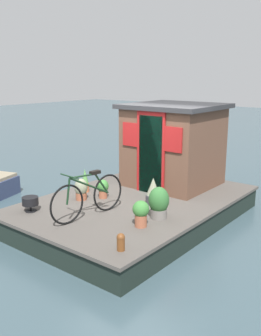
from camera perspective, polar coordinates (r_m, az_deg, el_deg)
The scene contains 12 objects.
ground_plane at distance 8.23m, azimuth 0.88°, elevation -7.72°, with size 60.00×60.00×0.00m, color #384C54.
houseboat_deck at distance 8.15m, azimuth 0.89°, elevation -6.15°, with size 5.02×3.35×0.48m.
houseboat_cabin at distance 8.95m, azimuth 6.43°, elevation 3.51°, with size 1.99×2.04×1.90m.
bicycle at distance 6.97m, azimuth -6.31°, elevation -4.22°, with size 1.67×0.50×0.86m.
potted_plant_fern at distance 6.54m, azimuth 1.56°, elevation -6.63°, with size 0.29×0.29×0.46m.
potted_plant_geranium at distance 8.00m, azimuth -7.40°, elevation -3.15°, with size 0.27×0.27×0.45m.
potted_plant_basil at distance 6.93m, azimuth 4.25°, elevation -5.15°, with size 0.37×0.37×0.58m.
potted_plant_succulent at distance 8.51m, azimuth -6.81°, elevation -1.95°, with size 0.17×0.17×0.52m.
potted_plant_ivy at distance 8.06m, azimuth -4.15°, elevation -3.00°, with size 0.24×0.24×0.40m.
potted_plant_thyme at distance 7.69m, azimuth 3.40°, elevation -3.52°, with size 0.30×0.30×0.54m.
charcoal_grill at distance 7.52m, azimuth -14.75°, elevation -4.88°, with size 0.31×0.31×0.29m.
mooring_bollard at distance 5.73m, azimuth -1.46°, elevation -10.89°, with size 0.13×0.13×0.27m.
Camera 1 is at (-6.05, -4.70, 3.01)m, focal length 40.79 mm.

